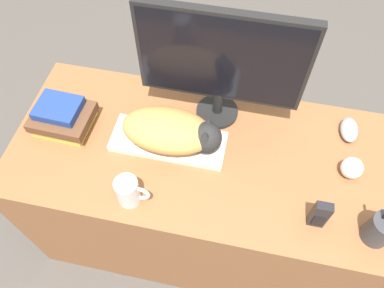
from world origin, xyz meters
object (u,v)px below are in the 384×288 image
baseball (352,168)px  monitor (221,62)px  coffee_mug (129,191)px  cat (174,131)px  computer_mouse (349,130)px  pen_cup (381,229)px  keyboard (168,142)px  phone (320,215)px  book_stack (62,117)px

baseball → monitor: bearing=161.3°
coffee_mug → cat: bearing=69.0°
monitor → computer_mouse: size_ratio=4.96×
pen_cup → baseball: pen_cup is taller
keyboard → computer_mouse: computer_mouse is taller
coffee_mug → baseball: 0.73m
pen_cup → monitor: bearing=146.0°
monitor → coffee_mug: bearing=-117.7°
computer_mouse → baseball: (-0.00, -0.17, 0.02)m
phone → keyboard: bearing=159.4°
cat → computer_mouse: 0.63m
coffee_mug → book_stack: 0.40m
coffee_mug → phone: (0.58, 0.04, 0.01)m
cat → pen_cup: 0.69m
keyboard → coffee_mug: coffee_mug is taller
keyboard → pen_cup: bearing=-16.2°
baseball → phone: 0.23m
monitor → computer_mouse: 0.53m
keyboard → computer_mouse: size_ratio=3.64×
pen_cup → phone: pen_cup is taller
computer_mouse → cat: bearing=-163.3°
keyboard → book_stack: 0.39m
baseball → phone: bearing=-118.0°
pen_cup → baseball: size_ratio=3.14×
monitor → coffee_mug: (-0.21, -0.40, -0.21)m
pen_cup → phone: size_ratio=1.88×
computer_mouse → phone: 0.39m
pen_cup → book_stack: (-1.08, 0.20, -0.01)m
baseball → phone: (-0.11, -0.20, 0.02)m
baseball → phone: size_ratio=0.60×
phone → book_stack: size_ratio=0.58×
monitor → coffee_mug: 0.50m
cat → coffee_mug: size_ratio=3.12×
monitor → book_stack: bearing=-162.7°
phone → coffee_mug: bearing=-176.0°
phone → pen_cup: bearing=-2.4°
baseball → book_stack: book_stack is taller
monitor → book_stack: monitor is taller
keyboard → computer_mouse: 0.64m
baseball → computer_mouse: bearing=89.7°
computer_mouse → book_stack: (-1.01, -0.18, 0.03)m
book_stack → monitor: bearing=17.3°
pen_cup → book_stack: pen_cup is taller
computer_mouse → pen_cup: (0.07, -0.38, 0.04)m
keyboard → baseball: 0.62m
baseball → phone: phone is taller
cat → book_stack: size_ratio=1.63×
keyboard → book_stack: book_stack is taller
keyboard → computer_mouse: bearing=16.1°
book_stack → pen_cup: bearing=-10.6°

